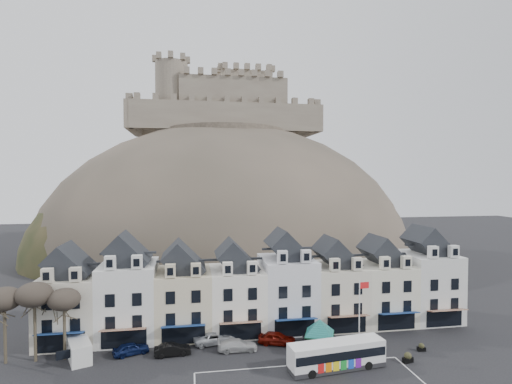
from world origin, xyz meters
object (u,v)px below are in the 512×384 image
(car_navy, at_px, (131,349))
(car_charcoal, at_px, (320,338))
(bus_shelter, at_px, (320,327))
(flagpole, at_px, (360,311))
(red_buoy, at_px, (367,348))
(car_silver, at_px, (214,338))
(bus, at_px, (337,354))
(car_maroon, at_px, (277,338))
(car_black, at_px, (173,350))
(car_white, at_px, (238,345))
(white_van, at_px, (79,350))

(car_navy, bearing_deg, car_charcoal, -111.88)
(bus_shelter, relative_size, flagpole, 0.70)
(red_buoy, bearing_deg, car_silver, 158.83)
(bus, height_order, car_silver, bus)
(car_silver, xyz_separation_m, car_maroon, (7.36, -1.53, 0.06))
(bus, relative_size, car_silver, 2.14)
(car_charcoal, bearing_deg, flagpole, -145.62)
(flagpole, xyz_separation_m, car_silver, (-16.22, 5.21, -4.06))
(bus_shelter, bearing_deg, red_buoy, 4.67)
(red_buoy, distance_m, car_silver, 17.76)
(bus, distance_m, car_black, 18.06)
(bus_shelter, relative_size, car_white, 1.27)
(bus, distance_m, white_van, 27.88)
(flagpole, bearing_deg, car_white, 168.80)
(bus_shelter, xyz_separation_m, car_black, (-16.38, 2.32, -2.42))
(car_black, distance_m, car_white, 7.33)
(white_van, relative_size, car_navy, 1.29)
(car_black, relative_size, car_silver, 0.83)
(bus, height_order, car_maroon, bus)
(bus_shelter, relative_size, car_black, 1.43)
(car_silver, xyz_separation_m, car_charcoal, (12.56, -2.07, -0.01))
(car_black, xyz_separation_m, car_white, (7.33, 0.00, -0.00))
(bus, bearing_deg, car_navy, 155.13)
(car_silver, bearing_deg, car_charcoal, -109.08)
(red_buoy, height_order, flagpole, flagpole)
(flagpole, bearing_deg, car_maroon, 157.44)
(red_buoy, height_order, car_charcoal, red_buoy)
(car_maroon, bearing_deg, white_van, 110.92)
(car_white, bearing_deg, car_charcoal, -86.84)
(red_buoy, distance_m, car_black, 21.73)
(car_black, xyz_separation_m, car_charcoal, (17.38, 0.43, 0.01))
(bus_shelter, height_order, flagpole, flagpole)
(white_van, relative_size, car_silver, 1.04)
(bus, xyz_separation_m, red_buoy, (4.36, 2.06, -0.61))
(car_silver, bearing_deg, bus, -134.50)
(car_white, bearing_deg, car_navy, 85.92)
(white_van, xyz_separation_m, car_black, (10.07, -0.64, -0.41))
(car_navy, bearing_deg, car_white, -115.18)
(bus, xyz_separation_m, white_van, (-27.08, 6.62, -0.53))
(car_silver, bearing_deg, red_buoy, -120.88)
(car_silver, bearing_deg, car_maroon, -111.48)
(car_black, relative_size, car_charcoal, 0.98)
(flagpole, distance_m, white_van, 31.49)
(bus_shelter, relative_size, car_charcoal, 1.40)
(bus_shelter, relative_size, white_van, 1.13)
(flagpole, height_order, car_navy, flagpole)
(white_van, bearing_deg, red_buoy, -30.45)
(car_black, distance_m, car_maroon, 12.22)
(bus_shelter, distance_m, flagpole, 4.96)
(car_navy, bearing_deg, bus_shelter, -119.38)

